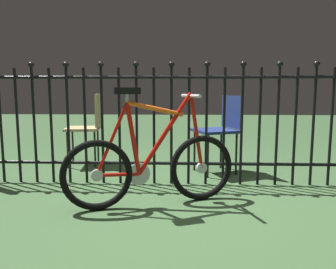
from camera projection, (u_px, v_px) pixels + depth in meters
name	position (u px, v px, depth m)	size (l,w,h in m)	color
ground_plane	(182.00, 205.00, 2.65)	(20.00, 20.00, 0.00)	#385733
iron_fence	(177.00, 120.00, 3.18)	(4.36, 0.07, 1.25)	black
bicycle	(151.00, 165.00, 2.62)	(1.35, 0.55, 0.94)	black
chair_tan	(89.00, 122.00, 4.04)	(0.45, 0.45, 0.88)	black
chair_navy	(222.00, 125.00, 3.66)	(0.56, 0.56, 0.86)	black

